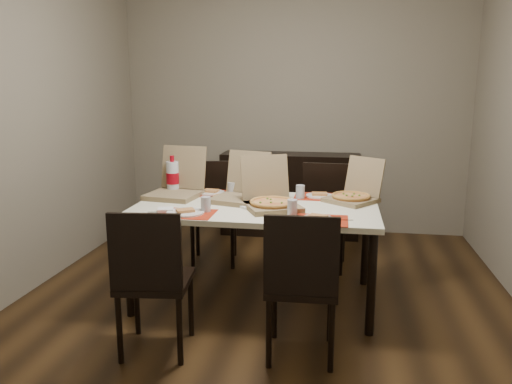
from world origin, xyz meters
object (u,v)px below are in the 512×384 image
at_px(chair_far_right, 324,211).
at_px(pizza_box_center, 271,200).
at_px(dining_table, 256,214).
at_px(chair_far_left, 215,207).
at_px(chair_near_left, 152,276).
at_px(soda_bottle, 173,177).
at_px(dip_bowl, 268,198).
at_px(chair_near_right, 301,280).
at_px(sideboard, 290,194).

height_order(chair_far_right, pizza_box_center, pizza_box_center).
height_order(dining_table, chair_far_right, chair_far_right).
bearing_deg(chair_far_left, chair_near_left, -88.07).
bearing_deg(soda_bottle, chair_near_left, -77.29).
xyz_separation_m(pizza_box_center, dip_bowl, (-0.07, 0.28, -0.04)).
bearing_deg(chair_near_right, pizza_box_center, 110.85).
bearing_deg(chair_far_right, chair_near_right, -92.29).
distance_m(sideboard, dip_bowl, 1.62).
height_order(chair_near_left, pizza_box_center, pizza_box_center).
bearing_deg(dip_bowl, chair_far_left, 133.43).
xyz_separation_m(dining_table, chair_far_right, (0.48, 0.87, -0.17)).
height_order(chair_near_right, soda_bottle, soda_bottle).
distance_m(chair_near_right, chair_far_right, 1.70).
distance_m(chair_near_left, chair_far_right, 2.02).
height_order(dining_table, dip_bowl, dip_bowl).
relative_size(sideboard, dip_bowl, 13.83).
height_order(dining_table, chair_near_right, chair_near_right).
bearing_deg(pizza_box_center, chair_near_right, -69.15).
xyz_separation_m(chair_far_right, dip_bowl, (-0.42, -0.66, 0.25)).
relative_size(pizza_box_center, soda_bottle, 1.67).
bearing_deg(soda_bottle, dining_table, -21.90).
height_order(sideboard, chair_near_left, chair_near_left).
bearing_deg(sideboard, dining_table, -92.53).
relative_size(chair_near_right, dip_bowl, 8.57).
distance_m(chair_far_left, chair_far_right, 1.01).
relative_size(pizza_box_center, dip_bowl, 4.85).
distance_m(dining_table, soda_bottle, 0.83).
height_order(chair_near_left, chair_near_right, same).
relative_size(chair_near_right, chair_far_left, 1.00).
height_order(chair_near_left, chair_far_right, same).
relative_size(sideboard, chair_far_right, 1.61).
bearing_deg(dip_bowl, chair_near_left, -115.51).
relative_size(dip_bowl, soda_bottle, 0.34).
relative_size(dining_table, chair_near_right, 1.94).
height_order(chair_near_right, dip_bowl, chair_near_right).
xyz_separation_m(dining_table, pizza_box_center, (0.12, -0.08, 0.12)).
height_order(sideboard, chair_near_right, chair_near_right).
bearing_deg(dining_table, soda_bottle, 158.10).
bearing_deg(chair_near_left, dining_table, 62.58).
distance_m(chair_near_left, chair_near_right, 0.89).
distance_m(chair_far_right, soda_bottle, 1.40).
distance_m(pizza_box_center, soda_bottle, 0.96).
bearing_deg(soda_bottle, chair_far_right, 24.68).
bearing_deg(soda_bottle, sideboard, 60.92).
bearing_deg(sideboard, dip_bowl, -90.74).
distance_m(chair_near_right, dip_bowl, 1.12).
bearing_deg(chair_far_left, soda_bottle, -112.23).
bearing_deg(chair_near_left, pizza_box_center, 54.51).
xyz_separation_m(chair_near_right, soda_bottle, (-1.16, 1.13, 0.37)).
height_order(chair_near_right, pizza_box_center, pizza_box_center).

